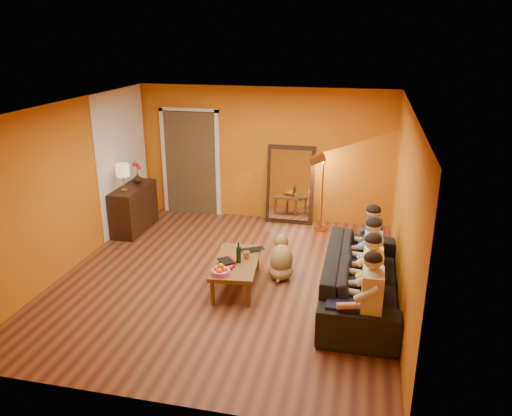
% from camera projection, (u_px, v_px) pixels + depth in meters
% --- Properties ---
extents(room_shell, '(5.00, 5.50, 2.60)m').
position_uv_depth(room_shell, '(232.00, 190.00, 7.53)').
color(room_shell, brown).
rests_on(room_shell, ground).
extents(white_accent, '(0.02, 1.90, 2.58)m').
position_uv_depth(white_accent, '(123.00, 160.00, 9.31)').
color(white_accent, white).
rests_on(white_accent, wall_left).
extents(doorway_recess, '(1.06, 0.30, 2.10)m').
position_uv_depth(doorway_recess, '(193.00, 162.00, 10.18)').
color(doorway_recess, '#3F2D19').
rests_on(doorway_recess, floor).
extents(door_jamb_left, '(0.08, 0.06, 2.20)m').
position_uv_depth(door_jamb_left, '(164.00, 162.00, 10.19)').
color(door_jamb_left, white).
rests_on(door_jamb_left, wall_back).
extents(door_jamb_right, '(0.08, 0.06, 2.20)m').
position_uv_depth(door_jamb_right, '(218.00, 165.00, 9.95)').
color(door_jamb_right, white).
rests_on(door_jamb_right, wall_back).
extents(door_header, '(1.22, 0.06, 0.08)m').
position_uv_depth(door_header, '(188.00, 110.00, 9.71)').
color(door_header, white).
rests_on(door_header, wall_back).
extents(mirror_frame, '(0.92, 0.27, 1.51)m').
position_uv_depth(mirror_frame, '(290.00, 185.00, 9.67)').
color(mirror_frame, black).
rests_on(mirror_frame, floor).
extents(mirror_glass, '(0.78, 0.21, 1.35)m').
position_uv_depth(mirror_glass, '(290.00, 185.00, 9.63)').
color(mirror_glass, white).
rests_on(mirror_glass, mirror_frame).
extents(sideboard, '(0.44, 1.18, 0.85)m').
position_uv_depth(sideboard, '(134.00, 208.00, 9.37)').
color(sideboard, black).
rests_on(sideboard, floor).
extents(table_lamp, '(0.24, 0.24, 0.51)m').
position_uv_depth(table_lamp, '(123.00, 178.00, 8.86)').
color(table_lamp, beige).
rests_on(table_lamp, sideboard).
extents(sofa, '(2.52, 0.98, 0.73)m').
position_uv_depth(sofa, '(361.00, 278.00, 6.84)').
color(sofa, black).
rests_on(sofa, floor).
extents(coffee_table, '(0.75, 1.28, 0.42)m').
position_uv_depth(coffee_table, '(236.00, 274.00, 7.32)').
color(coffee_table, brown).
rests_on(coffee_table, floor).
extents(floor_lamp, '(0.35, 0.31, 1.44)m').
position_uv_depth(floor_lamp, '(322.00, 194.00, 9.24)').
color(floor_lamp, '#CB7E3B').
rests_on(floor_lamp, floor).
extents(dog, '(0.53, 0.66, 0.67)m').
position_uv_depth(dog, '(282.00, 257.00, 7.58)').
color(dog, '#9F7C47').
rests_on(dog, floor).
extents(person_far_left, '(0.70, 0.44, 1.22)m').
position_uv_depth(person_far_left, '(371.00, 300.00, 5.81)').
color(person_far_left, beige).
rests_on(person_far_left, sofa).
extents(person_mid_left, '(0.70, 0.44, 1.22)m').
position_uv_depth(person_mid_left, '(372.00, 279.00, 6.32)').
color(person_mid_left, '#FEEB54').
rests_on(person_mid_left, sofa).
extents(person_mid_right, '(0.70, 0.44, 1.22)m').
position_uv_depth(person_mid_right, '(372.00, 260.00, 6.82)').
color(person_mid_right, '#87A5D0').
rests_on(person_mid_right, sofa).
extents(person_far_right, '(0.70, 0.44, 1.22)m').
position_uv_depth(person_far_right, '(372.00, 244.00, 7.33)').
color(person_far_right, '#303035').
rests_on(person_far_right, sofa).
extents(fruit_bowl, '(0.26, 0.26, 0.16)m').
position_uv_depth(fruit_bowl, '(221.00, 269.00, 6.83)').
color(fruit_bowl, '#E751A3').
rests_on(fruit_bowl, coffee_table).
extents(wine_bottle, '(0.07, 0.07, 0.31)m').
position_uv_depth(wine_bottle, '(239.00, 253.00, 7.14)').
color(wine_bottle, black).
rests_on(wine_bottle, coffee_table).
extents(tumbler, '(0.11, 0.11, 0.10)m').
position_uv_depth(tumbler, '(246.00, 255.00, 7.32)').
color(tumbler, '#B27F3F').
rests_on(tumbler, coffee_table).
extents(laptop, '(0.43, 0.38, 0.03)m').
position_uv_depth(laptop, '(254.00, 251.00, 7.53)').
color(laptop, black).
rests_on(laptop, coffee_table).
extents(book_lower, '(0.26, 0.28, 0.02)m').
position_uv_depth(book_lower, '(220.00, 265.00, 7.10)').
color(book_lower, black).
rests_on(book_lower, coffee_table).
extents(book_mid, '(0.19, 0.26, 0.02)m').
position_uv_depth(book_mid, '(221.00, 263.00, 7.10)').
color(book_mid, red).
rests_on(book_mid, book_lower).
extents(book_upper, '(0.30, 0.31, 0.02)m').
position_uv_depth(book_upper, '(220.00, 262.00, 7.08)').
color(book_upper, black).
rests_on(book_upper, book_mid).
extents(vase, '(0.18, 0.18, 0.18)m').
position_uv_depth(vase, '(138.00, 178.00, 9.42)').
color(vase, black).
rests_on(vase, sideboard).
extents(flowers, '(0.17, 0.17, 0.42)m').
position_uv_depth(flowers, '(137.00, 166.00, 9.34)').
color(flowers, red).
rests_on(flowers, vase).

